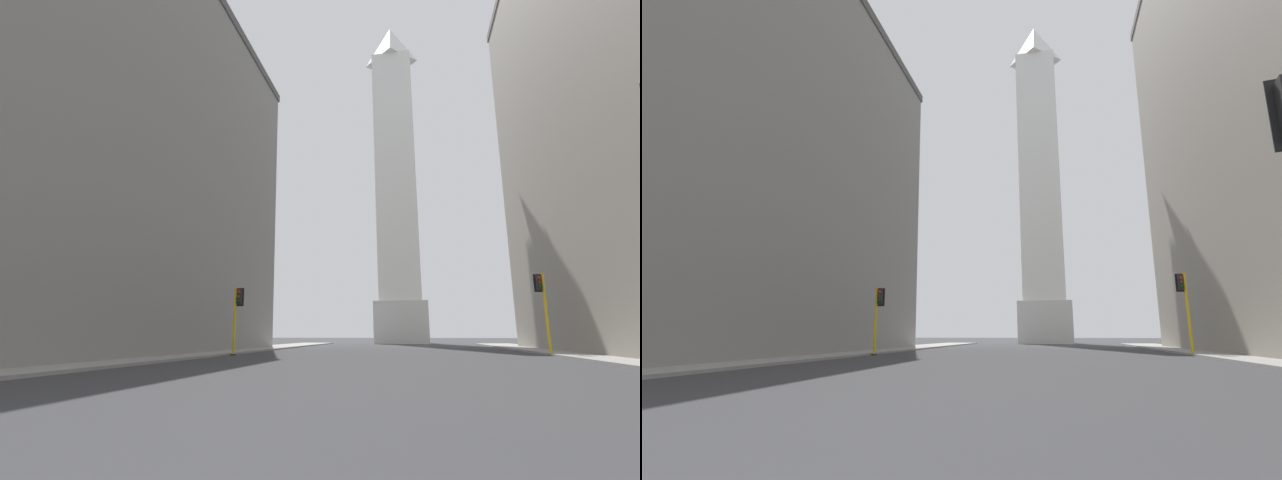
% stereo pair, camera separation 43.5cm
% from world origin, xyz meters
% --- Properties ---
extents(sidewalk_left, '(5.00, 88.09, 0.15)m').
position_xyz_m(sidewalk_left, '(-13.58, 26.43, 0.07)').
color(sidewalk_left, gray).
rests_on(sidewalk_left, ground_plane).
extents(sidewalk_right, '(5.00, 88.09, 0.15)m').
position_xyz_m(sidewalk_right, '(13.58, 26.43, 0.07)').
color(sidewalk_right, gray).
rests_on(sidewalk_right, ground_plane).
extents(building_left, '(28.02, 45.15, 31.66)m').
position_xyz_m(building_left, '(-27.71, 24.70, 15.84)').
color(building_left, gray).
rests_on(building_left, ground_plane).
extents(obelisk, '(8.66, 8.66, 59.85)m').
position_xyz_m(obelisk, '(0.00, 73.41, 28.33)').
color(obelisk, silver).
rests_on(obelisk, ground_plane).
extents(traffic_light_mid_left, '(0.76, 0.53, 4.84)m').
position_xyz_m(traffic_light_mid_left, '(-10.62, 28.91, 3.20)').
color(traffic_light_mid_left, yellow).
rests_on(traffic_light_mid_left, ground_plane).
extents(traffic_light_mid_right, '(0.79, 0.52, 5.84)m').
position_xyz_m(traffic_light_mid_right, '(11.11, 33.20, 3.85)').
color(traffic_light_mid_right, yellow).
rests_on(traffic_light_mid_right, ground_plane).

